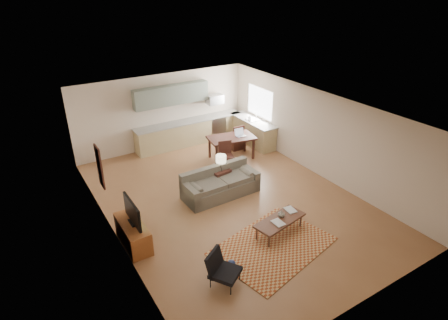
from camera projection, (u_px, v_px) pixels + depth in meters
room at (230, 158)px, 10.08m from camera, size 9.00×9.00×9.00m
kitchen_counter_back at (190, 132)px, 14.09m from camera, size 4.26×0.64×0.92m
kitchen_counter_right at (252, 131)px, 14.14m from camera, size 0.64×2.26×0.92m
kitchen_range at (215, 127)px, 14.61m from camera, size 0.62×0.62×0.90m
kitchen_microwave at (215, 99)px, 14.14m from camera, size 0.62×0.40×0.35m
upper_cabinets at (171, 95)px, 13.25m from camera, size 2.80×0.34×0.70m
window_right at (260, 102)px, 13.80m from camera, size 0.02×1.40×1.05m
wall_art_left at (100, 167)px, 9.16m from camera, size 0.06×0.42×1.10m
triptych at (160, 101)px, 13.26m from camera, size 1.70×0.04×0.50m
rug at (273, 246)px, 8.85m from camera, size 3.06×2.43×0.02m
sofa at (221, 183)px, 10.76m from camera, size 2.33×1.05×0.80m
coffee_table at (279, 226)px, 9.22m from camera, size 1.46×0.80×0.42m
book_a at (274, 224)px, 8.92m from camera, size 0.24×0.32×0.03m
book_b at (286, 211)px, 9.43m from camera, size 0.31×0.37×0.02m
vase at (281, 214)px, 9.20m from camera, size 0.19×0.19×0.18m
armchair at (225, 270)px, 7.63m from camera, size 0.89×0.89×0.73m
tv_credenza at (133, 234)px, 8.81m from camera, size 0.50×1.29×0.59m
tv at (132, 212)px, 8.57m from camera, size 0.10×0.99×0.59m
console_table at (221, 179)px, 11.12m from camera, size 0.58×0.42×0.62m
table_lamp at (221, 163)px, 10.87m from camera, size 0.30×0.30×0.50m
dining_table at (231, 148)px, 12.96m from camera, size 1.70×1.15×0.80m
dining_chair_near at (226, 156)px, 12.20m from camera, size 0.56×0.57×0.93m
dining_chair_far at (236, 137)px, 13.65m from camera, size 0.45×0.48×0.95m
laptop at (241, 133)px, 12.79m from camera, size 0.34×0.26×0.25m
soap_bottle at (250, 117)px, 13.89m from camera, size 0.10×0.10×0.19m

